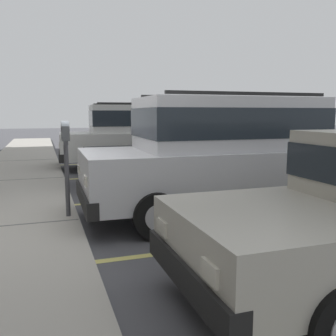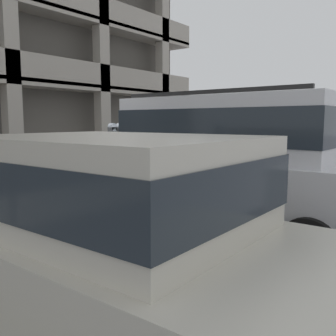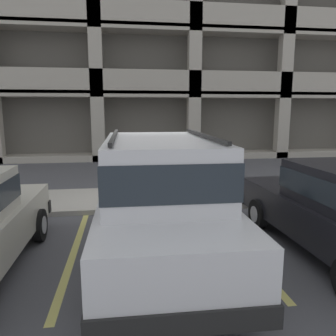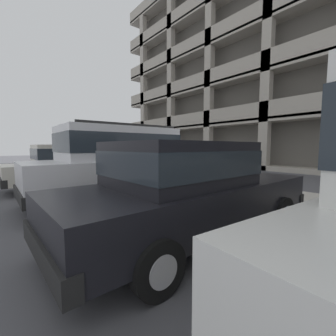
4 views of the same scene
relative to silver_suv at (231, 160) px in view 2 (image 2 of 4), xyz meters
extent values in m
cube|color=#4C4C51|center=(0.02, 2.24, -1.14)|extent=(80.00, 80.00, 0.10)
cube|color=#ADA89E|center=(0.02, 3.54, -1.03)|extent=(40.00, 2.20, 0.12)
cube|color=#606060|center=(0.02, 3.54, -0.97)|extent=(0.03, 2.16, 0.00)
cube|color=#606060|center=(4.02, 3.54, -0.97)|extent=(0.03, 2.16, 0.00)
cube|color=#606060|center=(8.02, 3.54, -0.97)|extent=(0.03, 2.16, 0.00)
cube|color=#DBD16B|center=(-1.44, 0.84, -1.08)|extent=(0.12, 4.80, 0.01)
cube|color=#DBD16B|center=(1.47, 0.84, -1.08)|extent=(0.12, 4.80, 0.01)
cube|color=#DBD16B|center=(4.38, 0.84, -1.08)|extent=(0.12, 4.80, 0.01)
cube|color=#DBD16B|center=(7.29, 0.84, -1.08)|extent=(0.12, 4.80, 0.01)
cube|color=silver|center=(0.00, 0.02, -0.36)|extent=(1.91, 4.73, 0.80)
cube|color=silver|center=(0.00, -0.03, 0.46)|extent=(1.66, 2.94, 0.84)
cube|color=#232B33|center=(0.00, -0.03, 0.48)|extent=(1.69, 2.96, 0.46)
cube|color=black|center=(0.03, 2.33, -0.64)|extent=(1.88, 0.19, 0.24)
cube|color=silver|center=(0.60, 2.37, -0.28)|extent=(0.24, 0.03, 0.14)
cube|color=silver|center=(-0.54, 2.39, -0.28)|extent=(0.24, 0.03, 0.14)
cylinder|color=black|center=(0.92, 1.47, -0.76)|extent=(0.21, 0.66, 0.66)
cylinder|color=#B2B2B7|center=(0.92, 1.47, -0.76)|extent=(0.23, 0.37, 0.36)
cylinder|color=black|center=(-0.88, 1.49, -0.76)|extent=(0.21, 0.66, 0.66)
cylinder|color=#B2B2B7|center=(-0.88, 1.49, -0.76)|extent=(0.23, 0.37, 0.36)
cylinder|color=black|center=(-0.92, -1.42, -0.76)|extent=(0.21, 0.66, 0.66)
cylinder|color=#B2B2B7|center=(-0.92, -1.42, -0.76)|extent=(0.23, 0.37, 0.36)
cube|color=black|center=(0.69, -0.04, 0.92)|extent=(0.09, 2.62, 0.05)
cube|color=black|center=(-0.69, -0.02, 0.92)|extent=(0.09, 2.62, 0.05)
cube|color=beige|center=(-2.96, -0.32, -0.49)|extent=(1.72, 4.41, 0.60)
cube|color=beige|center=(-2.96, -0.62, 0.13)|extent=(1.51, 1.99, 0.64)
cube|color=#232B33|center=(-2.96, -0.62, 0.15)|extent=(1.53, 2.01, 0.35)
cube|color=silver|center=(-2.42, 1.89, -0.43)|extent=(0.24, 0.03, 0.14)
cylinder|color=black|center=(-2.12, 1.04, -0.79)|extent=(0.16, 0.60, 0.60)
cylinder|color=#B2B2B7|center=(-2.12, 1.04, -0.79)|extent=(0.18, 0.33, 0.33)
cylinder|color=black|center=(-2.13, -1.68, -0.79)|extent=(0.16, 0.60, 0.60)
cylinder|color=#B2B2B7|center=(-2.13, -1.68, -0.79)|extent=(0.18, 0.33, 0.33)
cube|color=black|center=(3.01, -0.24, -0.49)|extent=(1.79, 4.43, 0.60)
cube|color=black|center=(3.01, -0.54, 0.13)|extent=(1.54, 2.01, 0.64)
cube|color=#232B33|center=(3.01, -0.54, 0.15)|extent=(1.56, 2.03, 0.35)
cube|color=black|center=(2.96, 1.92, -0.67)|extent=(1.74, 0.19, 0.24)
cube|color=silver|center=(3.49, 1.98, -0.43)|extent=(0.24, 0.03, 0.14)
cube|color=silver|center=(2.44, 1.96, -0.43)|extent=(0.24, 0.03, 0.14)
cylinder|color=black|center=(3.81, 1.14, -0.79)|extent=(0.17, 0.60, 0.60)
cylinder|color=#B2B2B7|center=(3.81, 1.14, -0.79)|extent=(0.19, 0.33, 0.33)
cylinder|color=black|center=(2.15, 1.11, -0.79)|extent=(0.17, 0.60, 0.60)
cylinder|color=#B2B2B7|center=(2.15, 1.11, -0.79)|extent=(0.19, 0.33, 0.33)
cube|color=silver|center=(5.99, 0.08, -0.36)|extent=(2.09, 4.79, 0.80)
cube|color=silver|center=(5.99, 0.03, 0.46)|extent=(1.77, 3.00, 0.84)
cube|color=#232B33|center=(5.99, 0.03, 0.48)|extent=(1.80, 3.02, 0.46)
cube|color=black|center=(6.11, 2.39, -0.64)|extent=(1.88, 0.26, 0.24)
cube|color=silver|center=(6.69, 2.41, -0.28)|extent=(0.24, 0.04, 0.14)
cube|color=silver|center=(5.55, 2.47, -0.28)|extent=(0.24, 0.04, 0.14)
cylinder|color=black|center=(6.97, 1.49, -0.76)|extent=(0.23, 0.67, 0.66)
cylinder|color=#B2B2B7|center=(6.97, 1.49, -0.76)|extent=(0.24, 0.37, 0.36)
cylinder|color=black|center=(5.17, 1.58, -0.76)|extent=(0.23, 0.67, 0.66)
cylinder|color=#B2B2B7|center=(5.17, 1.58, -0.76)|extent=(0.24, 0.37, 0.36)
cube|color=black|center=(5.30, 0.07, 0.92)|extent=(0.19, 2.62, 0.05)
cylinder|color=#47474C|center=(0.28, 2.59, -0.40)|extent=(0.07, 0.07, 1.13)
cube|color=#47474C|center=(0.28, 2.59, 0.19)|extent=(0.28, 0.06, 0.06)
cube|color=#424447|center=(0.18, 2.59, 0.33)|extent=(0.15, 0.11, 0.22)
cylinder|color=#9EA8B2|center=(0.18, 2.59, 0.44)|extent=(0.15, 0.11, 0.15)
cube|color=#B7B293|center=(0.18, 2.53, 0.29)|extent=(0.08, 0.01, 0.08)
cube|color=#424447|center=(0.38, 2.59, 0.33)|extent=(0.15, 0.11, 0.22)
cylinder|color=#9EA8B2|center=(0.38, 2.59, 0.44)|extent=(0.15, 0.11, 0.15)
cube|color=#B7B293|center=(0.38, 2.53, 0.29)|extent=(0.08, 0.01, 0.08)
cube|color=#A8A093|center=(12.06, 10.74, 6.41)|extent=(0.60, 0.50, 15.00)
camera|label=1|loc=(-5.65, 2.92, 0.63)|focal=40.00mm
camera|label=2|loc=(-4.81, -2.53, 0.55)|focal=40.00mm
camera|label=3|loc=(-0.58, -5.00, 1.30)|focal=35.00mm
camera|label=4|loc=(5.53, -2.81, 0.38)|focal=24.00mm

